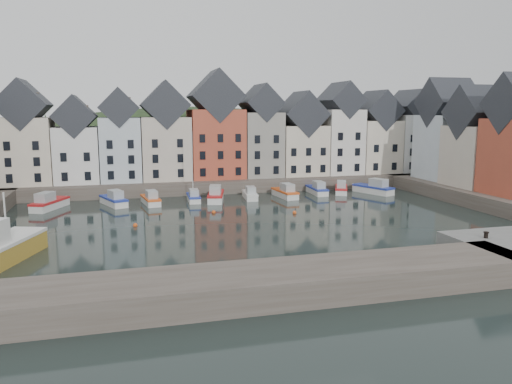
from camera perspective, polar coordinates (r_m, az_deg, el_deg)
name	(u,v)px	position (r m, az deg, el deg)	size (l,w,h in m)	color
ground	(260,225)	(57.94, 0.46, -3.80)	(260.00, 260.00, 0.00)	black
far_quay	(214,181)	(86.57, -4.84, 1.21)	(90.00, 16.00, 2.00)	#4A4138
right_quay	(508,198)	(78.42, 26.86, -0.61)	(14.00, 54.00, 2.00)	#4A4138
near_wall	(205,290)	(34.96, -5.87, -11.07)	(50.00, 6.00, 2.00)	#4A4138
hillside	(195,248)	(115.67, -7.00, -6.36)	(153.60, 70.40, 64.00)	black
far_terrace	(234,136)	(84.49, -2.51, 6.41)	(72.37, 8.16, 17.78)	beige
right_terrace	(481,140)	(80.77, 24.35, 5.49)	(8.30, 24.25, 16.36)	silver
mooring_buoys	(218,216)	(62.11, -4.42, -2.79)	(20.50, 5.50, 0.50)	#DF531A
boat_a	(49,203)	(72.61, -22.58, -1.21)	(4.70, 7.15, 2.64)	silver
boat_b	(114,200)	(72.49, -15.92, -0.91)	(4.12, 6.73, 2.47)	silver
boat_c	(151,200)	(72.03, -11.93, -0.86)	(2.66, 6.16, 2.29)	silver
boat_d	(194,197)	(73.34, -7.15, -0.56)	(1.90, 5.47, 10.33)	silver
boat_e	(216,196)	(73.33, -4.62, -0.42)	(3.67, 7.21, 2.65)	silver
boat_f	(250,195)	(74.88, -0.68, -0.30)	(2.31, 5.75, 2.15)	silver
boat_g	(285,193)	(76.22, 3.37, -0.08)	(2.55, 6.57, 2.46)	silver
boat_h	(317,190)	(79.81, 7.01, 0.27)	(2.17, 6.18, 2.34)	silver
boat_i	(341,189)	(81.17, 9.72, 0.34)	(4.18, 6.21, 2.30)	silver
boat_j	(374,189)	(81.92, 13.36, 0.39)	(4.63, 7.32, 2.69)	silver
mooring_bollard	(486,235)	(48.63, 24.81, -4.44)	(0.48, 0.48, 0.56)	black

